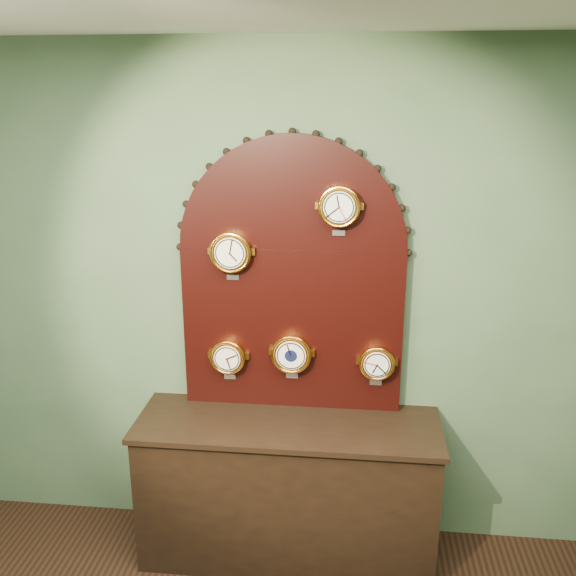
# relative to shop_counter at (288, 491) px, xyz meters

# --- Properties ---
(wall_back) EXTENTS (4.00, 0.00, 4.00)m
(wall_back) POSITION_rel_shop_counter_xyz_m (0.00, 0.27, 1.00)
(wall_back) COLOR #445E40
(wall_back) RESTS_ON ground
(shop_counter) EXTENTS (1.60, 0.50, 0.80)m
(shop_counter) POSITION_rel_shop_counter_xyz_m (0.00, 0.00, 0.00)
(shop_counter) COLOR black
(shop_counter) RESTS_ON ground_plane
(display_board) EXTENTS (1.26, 0.06, 1.53)m
(display_board) POSITION_rel_shop_counter_xyz_m (0.00, 0.22, 1.23)
(display_board) COLOR black
(display_board) RESTS_ON shop_counter
(roman_clock) EXTENTS (0.22, 0.08, 0.27)m
(roman_clock) POSITION_rel_shop_counter_xyz_m (-0.31, 0.15, 1.33)
(roman_clock) COLOR orange
(roman_clock) RESTS_ON display_board
(arabic_clock) EXTENTS (0.21, 0.08, 0.26)m
(arabic_clock) POSITION_rel_shop_counter_xyz_m (0.24, 0.15, 1.58)
(arabic_clock) COLOR orange
(arabic_clock) RESTS_ON display_board
(hygrometer) EXTENTS (0.20, 0.08, 0.25)m
(hygrometer) POSITION_rel_shop_counter_xyz_m (-0.35, 0.15, 0.73)
(hygrometer) COLOR orange
(hygrometer) RESTS_ON display_board
(barometer) EXTENTS (0.22, 0.08, 0.27)m
(barometer) POSITION_rel_shop_counter_xyz_m (0.00, 0.15, 0.77)
(barometer) COLOR orange
(barometer) RESTS_ON display_board
(tide_clock) EXTENTS (0.19, 0.08, 0.24)m
(tide_clock) POSITION_rel_shop_counter_xyz_m (0.47, 0.15, 0.73)
(tide_clock) COLOR orange
(tide_clock) RESTS_ON display_board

